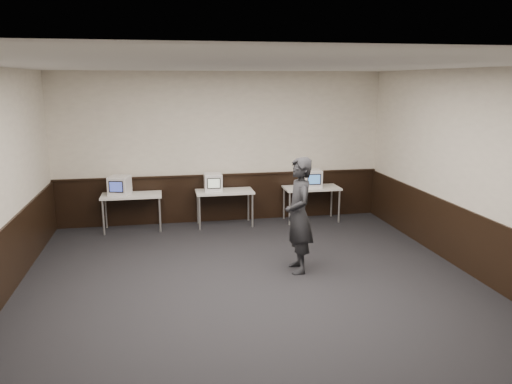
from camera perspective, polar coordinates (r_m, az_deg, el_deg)
floor at (r=7.31m, az=0.08°, el=-11.67°), size 8.00×8.00×0.00m
ceiling at (r=6.66m, az=0.09°, el=14.28°), size 8.00×8.00×0.00m
back_wall at (r=10.71m, az=-3.95°, el=5.06°), size 7.00×0.00×7.00m
front_wall at (r=3.17m, az=14.24°, el=-14.24°), size 7.00×0.00×7.00m
right_wall at (r=8.21m, az=24.85°, el=1.57°), size 0.00×8.00×8.00m
wainscot_back at (r=10.89m, az=-3.85°, el=-0.70°), size 6.98×0.04×1.00m
wainscot_right at (r=8.46m, az=24.05°, el=-5.76°), size 0.04×7.98×1.00m
wainscot_rail at (r=10.76m, az=-3.88°, el=1.97°), size 6.98×0.06×0.04m
desk_left at (r=10.43m, az=-14.03°, el=-0.65°), size 1.20×0.60×0.75m
desk_center at (r=10.48m, az=-3.62°, el=-0.22°), size 1.20×0.60×0.75m
desk_right at (r=10.87m, az=6.37°, el=0.19°), size 1.20×0.60×0.75m
emac_left at (r=10.38m, az=-15.33°, el=0.71°), size 0.48×0.49×0.39m
emac_center at (r=10.42m, az=-4.93°, el=1.11°), size 0.37×0.40×0.37m
emac_right at (r=10.81m, az=6.42°, el=1.55°), size 0.41×0.44×0.38m
person at (r=7.92m, az=4.92°, el=-2.67°), size 0.46×0.68×1.85m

